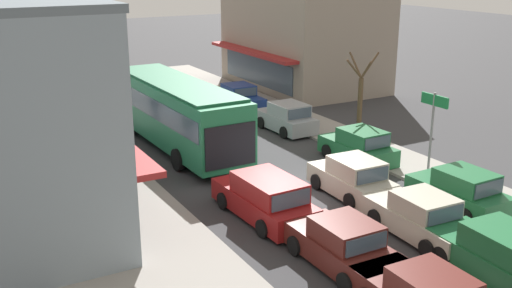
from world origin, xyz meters
TOP-DOWN VIEW (x-y plane):
  - ground_plane at (0.00, 0.00)m, footprint 140.00×140.00m
  - lane_centre_line at (0.00, 4.00)m, footprint 0.20×28.00m
  - sidewalk_left at (-6.80, 6.00)m, footprint 5.20×44.00m
  - kerb_right at (6.20, 6.00)m, footprint 2.80×44.00m
  - building_right_far at (11.48, 16.73)m, footprint 8.30×11.05m
  - city_bus at (-1.61, 7.62)m, footprint 2.92×10.91m
  - hatchback_adjacent_lane_trail at (1.91, -1.26)m, footprint 1.91×3.75m
  - sedan_queue_far_back at (-1.70, -5.49)m, footprint 1.90×4.20m
  - wagon_queue_gap_filler at (-1.99, -1.42)m, footprint 2.07×4.56m
  - wagon_adjacent_lane_lead at (1.68, -8.38)m, footprint 2.09×4.58m
  - sedan_behind_bus_near at (1.71, -5.14)m, footprint 2.01×4.26m
  - parked_hatchback_kerb_front at (4.45, -4.19)m, footprint 1.87×3.73m
  - parked_hatchback_kerb_second at (4.60, 1.75)m, footprint 1.90×3.74m
  - parked_hatchback_kerb_third at (4.43, 7.47)m, footprint 1.89×3.74m
  - parked_sedan_kerb_rear at (4.54, 13.14)m, footprint 1.96×4.23m
  - traffic_light_downstreet at (-4.26, 19.80)m, footprint 0.33×0.24m
  - directional_road_sign at (5.82, -1.27)m, footprint 0.10×1.40m
  - street_tree_right at (6.45, 4.08)m, footprint 1.94×1.66m
  - pedestrian_with_handbag_near at (-4.72, 7.47)m, footprint 0.65×0.33m
  - pedestrian_browsing_midblock at (-4.81, 11.78)m, footprint 0.38×0.50m

SIDE VIEW (x-z plane):
  - ground_plane at x=0.00m, z-range 0.00..0.00m
  - lane_centre_line at x=0.00m, z-range 0.00..0.01m
  - kerb_right at x=6.20m, z-range 0.00..0.12m
  - sidewalk_left at x=-6.80m, z-range 0.00..0.14m
  - sedan_queue_far_back at x=-1.70m, z-range -0.07..1.40m
  - sedan_behind_bus_near at x=1.71m, z-range -0.07..1.40m
  - parked_sedan_kerb_rear at x=4.54m, z-range -0.07..1.40m
  - hatchback_adjacent_lane_trail at x=1.91m, z-range -0.06..1.48m
  - parked_hatchback_kerb_front at x=4.45m, z-range -0.06..1.48m
  - parked_hatchback_kerb_second at x=4.60m, z-range -0.06..1.48m
  - parked_hatchback_kerb_third at x=4.43m, z-range -0.06..1.48m
  - wagon_queue_gap_filler at x=-1.99m, z-range -0.04..1.53m
  - wagon_adjacent_lane_lead at x=1.68m, z-range -0.04..1.53m
  - pedestrian_browsing_midblock at x=-4.81m, z-range 0.25..1.88m
  - pedestrian_with_handbag_near at x=-4.72m, z-range 0.25..1.88m
  - city_bus at x=-1.61m, z-range 0.27..3.49m
  - street_tree_right at x=6.45m, z-range -0.12..4.27m
  - directional_road_sign at x=5.82m, z-range 0.88..4.48m
  - traffic_light_downstreet at x=-4.26m, z-range 0.75..4.95m
  - building_right_far at x=11.48m, z-range -0.01..8.15m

